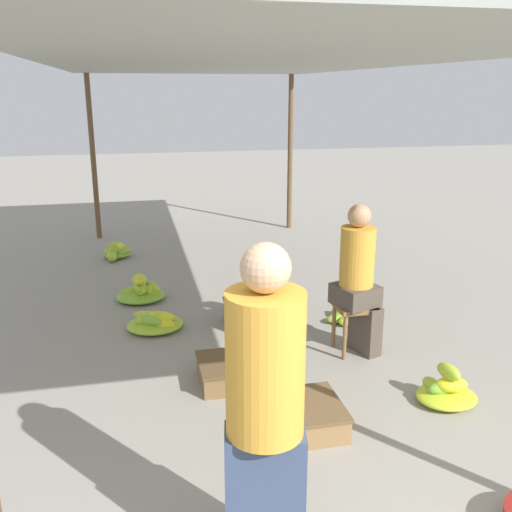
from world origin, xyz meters
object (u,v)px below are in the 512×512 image
Objects in this scene: vendor_seated at (359,277)px; banana_pile_right_1 at (446,391)px; crate_near at (249,313)px; stool at (354,314)px; crate_far at (231,371)px; banana_pile_right_0 at (353,314)px; banana_pile_left_0 at (155,322)px; banana_pile_left_1 at (142,292)px; vendor_foreground at (265,414)px; crate_mid at (303,416)px; banana_pile_left_2 at (116,252)px.

vendor_seated is 2.92× the size of banana_pile_right_1.
banana_pile_right_1 is at bearing -70.83° from vendor_seated.
stool is at bearing -46.07° from crate_near.
banana_pile_right_0 is at bearing 34.16° from crate_far.
banana_pile_left_0 is 1.03× the size of banana_pile_right_0.
banana_pile_left_1 is 3.48m from banana_pile_right_1.
banana_pile_right_0 is at bearing -8.60° from crate_near.
vendor_foreground is at bearing -119.37° from banana_pile_right_0.
vendor_seated reaches higher than banana_pile_right_1.
crate_near is at bearing 134.40° from vendor_seated.
banana_pile_right_1 is at bearing -23.16° from crate_far.
crate_mid is at bearing -126.59° from stool.
banana_pile_left_2 is 1.01× the size of crate_far.
banana_pile_left_0 is at bearing 114.39° from crate_far.
banana_pile_left_2 is (-2.15, 3.48, -0.61)m from vendor_seated.
banana_pile_right_0 is 1.18× the size of crate_near.
vendor_seated reaches higher than banana_pile_left_1.
vendor_seated reaches higher than banana_pile_left_2.
banana_pile_left_1 is (-1.82, 1.73, -0.26)m from stool.
vendor_seated reaches higher than crate_near.
banana_pile_left_0 is (-0.38, 3.07, -0.80)m from vendor_foreground.
banana_pile_left_1 is 1.16× the size of banana_pile_right_1.
banana_pile_left_0 is (-1.72, 0.88, -0.29)m from stool.
vendor_seated is 2.95× the size of crate_near.
vendor_foreground reaches higher than banana_pile_left_2.
vendor_foreground is at bearing -121.92° from vendor_seated.
banana_pile_left_1 is at bearing 138.55° from crate_near.
stool reaches higher than crate_mid.
vendor_seated is at bearing -18.53° from stool.
banana_pile_right_1 is (1.70, 1.22, -0.78)m from vendor_foreground.
vendor_seated is 2.52× the size of banana_pile_left_1.
stool reaches higher than banana_pile_right_1.
banana_pile_left_2 is 3.91m from crate_far.
banana_pile_right_0 is at bearing 93.27° from banana_pile_right_1.
banana_pile_right_1 is at bearing -51.15° from banana_pile_left_1.
banana_pile_left_0 is at bearing 152.95° from stool.
vendor_seated is (0.02, -0.01, 0.35)m from stool.
banana_pile_left_2 is 1.11× the size of banana_pile_right_1.
stool is 1.25m from crate_far.
vendor_seated is 2.52× the size of crate_mid.
banana_pile_right_1 reaches higher than banana_pile_left_0.
stool is at bearing 58.53° from vendor_foreground.
crate_far is at bearing -145.84° from banana_pile_right_0.
vendor_foreground reaches higher than stool.
stool is at bearing 161.47° from vendor_seated.
banana_pile_left_0 is (-1.74, 0.88, -0.64)m from vendor_seated.
banana_pile_left_1 reaches higher than banana_pile_left_2.
crate_near is at bearing 79.57° from vendor_foreground.
vendor_seated is 1.38m from crate_far.
crate_far is (-1.20, -0.31, -0.62)m from vendor_seated.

